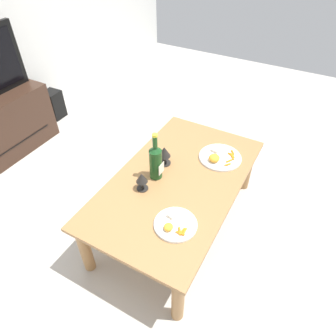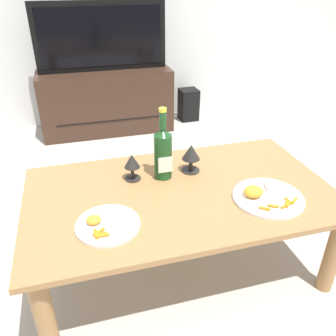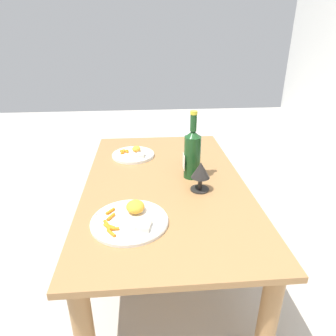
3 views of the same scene
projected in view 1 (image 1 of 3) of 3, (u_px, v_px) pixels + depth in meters
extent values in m
plane|color=#B7B2A8|center=(176.00, 221.00, 2.25)|extent=(6.40, 6.40, 0.00)
cube|color=#9E7042|center=(178.00, 181.00, 1.97)|extent=(1.32, 0.77, 0.03)
cylinder|color=#9E7042|center=(178.00, 298.00, 1.61)|extent=(0.07, 0.07, 0.41)
cylinder|color=#9E7042|center=(248.00, 168.00, 2.39)|extent=(0.07, 0.07, 0.41)
cylinder|color=#9E7042|center=(85.00, 249.00, 1.84)|extent=(0.07, 0.07, 0.41)
cylinder|color=#9E7042|center=(176.00, 145.00, 2.63)|extent=(0.07, 0.07, 0.41)
cube|color=black|center=(10.00, 150.00, 2.64)|extent=(0.89, 0.01, 0.01)
cube|color=black|center=(54.00, 104.00, 3.25)|extent=(0.17, 0.17, 0.30)
cylinder|color=#19471E|center=(156.00, 164.00, 1.92)|extent=(0.08, 0.08, 0.21)
cone|color=#19471E|center=(155.00, 149.00, 1.84)|extent=(0.08, 0.08, 0.04)
cylinder|color=#19471E|center=(155.00, 142.00, 1.80)|extent=(0.03, 0.03, 0.08)
cylinder|color=yellow|center=(155.00, 135.00, 1.77)|extent=(0.03, 0.03, 0.02)
cube|color=silver|center=(161.00, 169.00, 1.92)|extent=(0.07, 0.00, 0.08)
cylinder|color=black|center=(143.00, 188.00, 1.90)|extent=(0.07, 0.07, 0.01)
cylinder|color=black|center=(142.00, 185.00, 1.88)|extent=(0.02, 0.02, 0.06)
cone|color=black|center=(142.00, 178.00, 1.84)|extent=(0.07, 0.07, 0.06)
cylinder|color=black|center=(164.00, 163.00, 2.08)|extent=(0.09, 0.09, 0.01)
cylinder|color=black|center=(164.00, 159.00, 2.06)|extent=(0.02, 0.02, 0.06)
cone|color=black|center=(164.00, 152.00, 2.02)|extent=(0.09, 0.09, 0.07)
cylinder|color=white|center=(175.00, 225.00, 1.68)|extent=(0.24, 0.24, 0.01)
torus|color=white|center=(175.00, 224.00, 1.68)|extent=(0.24, 0.24, 0.01)
ellipsoid|color=orange|center=(168.00, 227.00, 1.64)|extent=(0.06, 0.05, 0.03)
cube|color=beige|center=(172.00, 215.00, 1.72)|extent=(0.06, 0.06, 0.02)
cylinder|color=orange|center=(180.00, 231.00, 1.63)|extent=(0.05, 0.04, 0.01)
cylinder|color=orange|center=(180.00, 233.00, 1.62)|extent=(0.01, 0.05, 0.01)
cylinder|color=orange|center=(182.00, 231.00, 1.63)|extent=(0.05, 0.02, 0.01)
cylinder|color=orange|center=(184.00, 232.00, 1.63)|extent=(0.05, 0.01, 0.01)
cylinder|color=white|center=(220.00, 157.00, 2.12)|extent=(0.30, 0.30, 0.01)
torus|color=white|center=(220.00, 157.00, 2.12)|extent=(0.29, 0.29, 0.01)
ellipsoid|color=orange|center=(214.00, 158.00, 2.07)|extent=(0.08, 0.07, 0.04)
cube|color=beige|center=(216.00, 149.00, 2.17)|extent=(0.08, 0.07, 0.02)
cylinder|color=orange|center=(228.00, 165.00, 2.05)|extent=(0.04, 0.04, 0.01)
cylinder|color=orange|center=(229.00, 161.00, 2.08)|extent=(0.04, 0.03, 0.01)
cylinder|color=orange|center=(233.00, 158.00, 2.10)|extent=(0.04, 0.03, 0.01)
cylinder|color=orange|center=(233.00, 156.00, 2.12)|extent=(0.04, 0.04, 0.01)
cylinder|color=orange|center=(232.00, 156.00, 2.12)|extent=(0.04, 0.04, 0.01)
cylinder|color=orange|center=(231.00, 154.00, 2.13)|extent=(0.01, 0.04, 0.01)
cylinder|color=orange|center=(233.00, 152.00, 2.15)|extent=(0.04, 0.04, 0.01)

